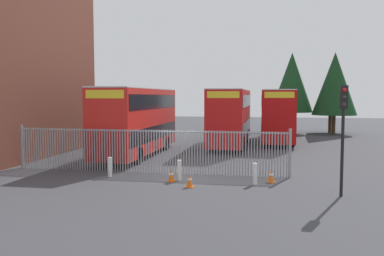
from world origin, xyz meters
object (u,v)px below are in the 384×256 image
double_decker_bus_near_gate (138,119)px  bollard_center_front (179,170)px  traffic_cone_mid_forecourt (171,175)px  double_decker_bus_behind_fence_left (231,115)px  bollard_near_left (110,167)px  traffic_light_kerbside (343,120)px  bollard_near_right (255,174)px  double_decker_bus_behind_fence_right (278,114)px  traffic_cone_near_kerb (271,176)px  traffic_cone_by_gate (190,181)px

double_decker_bus_near_gate → bollard_center_front: size_ratio=11.38×
traffic_cone_mid_forecourt → double_decker_bus_near_gate: bearing=118.4°
double_decker_bus_near_gate → double_decker_bus_behind_fence_left: (5.49, 6.44, 0.00)m
bollard_near_left → traffic_light_kerbside: bearing=-10.9°
bollard_near_right → traffic_cone_mid_forecourt: bollard_near_right is taller
double_decker_bus_near_gate → bollard_near_right: double_decker_bus_near_gate is taller
bollard_near_left → bollard_center_front: (3.51, -0.24, 0.00)m
bollard_near_left → bollard_center_front: bearing=-3.9°
double_decker_bus_behind_fence_right → bollard_center_front: size_ratio=11.38×
traffic_cone_mid_forecourt → bollard_near_right: bearing=1.2°
bollard_near_right → double_decker_bus_near_gate: bearing=136.2°
traffic_cone_near_kerb → double_decker_bus_behind_fence_left: bearing=103.1°
traffic_cone_by_gate → traffic_light_kerbside: (6.10, -0.46, 2.70)m
double_decker_bus_behind_fence_right → bollard_near_right: (-1.26, -17.59, -1.95)m
traffic_cone_mid_forecourt → traffic_light_kerbside: (7.14, -1.45, 2.70)m
bollard_near_right → traffic_light_kerbside: bearing=-24.3°
traffic_cone_mid_forecourt → double_decker_bus_behind_fence_left: bearing=84.5°
double_decker_bus_behind_fence_right → traffic_cone_mid_forecourt: double_decker_bus_behind_fence_right is taller
double_decker_bus_behind_fence_right → double_decker_bus_behind_fence_left: bearing=-135.7°
traffic_light_kerbside → double_decker_bus_near_gate: bearing=141.1°
double_decker_bus_behind_fence_right → traffic_cone_by_gate: 19.19m
double_decker_bus_behind_fence_left → traffic_cone_by_gate: bearing=-91.2°
bollard_near_left → traffic_cone_by_gate: bollard_near_left is taller
traffic_cone_mid_forecourt → traffic_light_kerbside: 7.77m
double_decker_bus_behind_fence_left → bollard_center_front: size_ratio=11.38×
bollard_near_right → traffic_cone_near_kerb: bearing=41.8°
double_decker_bus_behind_fence_right → bollard_center_front: 18.09m
double_decker_bus_near_gate → traffic_light_kerbside: (11.27, -9.09, 0.56)m
double_decker_bus_near_gate → traffic_cone_near_kerb: (8.59, -6.94, -2.13)m
double_decker_bus_behind_fence_right → bollard_center_front: bearing=-105.2°
bollard_center_front → bollard_near_right: 3.47m
traffic_cone_near_kerb → traffic_light_kerbside: traffic_light_kerbside is taller
double_decker_bus_behind_fence_left → traffic_cone_near_kerb: size_ratio=18.32×
double_decker_bus_behind_fence_right → traffic_light_kerbside: double_decker_bus_behind_fence_right is taller
bollard_near_right → traffic_cone_by_gate: size_ratio=1.61×
traffic_cone_mid_forecourt → bollard_center_front: bearing=45.2°
bollard_center_front → traffic_cone_by_gate: size_ratio=1.61×
traffic_cone_by_gate → traffic_cone_near_kerb: bearing=26.3°
traffic_cone_near_kerb → traffic_cone_by_gate: bearing=-153.7°
double_decker_bus_behind_fence_left → traffic_light_kerbside: 16.58m
bollard_near_left → bollard_near_right: same height
traffic_cone_mid_forecourt → traffic_light_kerbside: bearing=-11.4°
double_decker_bus_behind_fence_right → bollard_near_left: double_decker_bus_behind_fence_right is taller
traffic_cone_mid_forecourt → traffic_cone_by_gate: bearing=-43.5°
double_decker_bus_near_gate → bollard_near_left: size_ratio=11.38×
double_decker_bus_near_gate → double_decker_bus_behind_fence_left: size_ratio=1.00×
bollard_near_left → traffic_light_kerbside: 10.83m
bollard_near_left → traffic_cone_by_gate: size_ratio=1.61×
bollard_center_front → traffic_cone_by_gate: bollard_center_front is taller
double_decker_bus_behind_fence_right → traffic_cone_near_kerb: bearing=-91.9°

